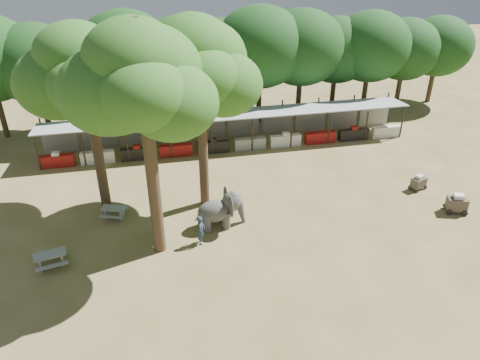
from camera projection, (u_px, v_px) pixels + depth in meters
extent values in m
plane|color=brown|center=(278.00, 258.00, 24.50)|extent=(100.00, 100.00, 0.00)
cube|color=#989BA0|center=(229.00, 115.00, 35.14)|extent=(28.00, 2.99, 0.39)
cylinder|color=#2D2319|center=(54.00, 153.00, 32.43)|extent=(0.12, 0.12, 2.40)
cylinder|color=#2D2319|center=(59.00, 135.00, 34.63)|extent=(0.12, 0.12, 2.80)
cube|color=maroon|center=(57.00, 161.00, 33.02)|extent=(2.38, 0.50, 0.90)
cube|color=gray|center=(60.00, 140.00, 34.78)|extent=(2.52, 0.12, 2.00)
cylinder|color=#2D2319|center=(96.00, 149.00, 32.92)|extent=(0.12, 0.12, 2.40)
cylinder|color=#2D2319|center=(98.00, 131.00, 35.12)|extent=(0.12, 0.12, 2.80)
cube|color=silver|center=(98.00, 157.00, 33.51)|extent=(2.38, 0.50, 0.90)
cube|color=gray|center=(98.00, 137.00, 35.27)|extent=(2.52, 0.12, 2.00)
cylinder|color=#2D2319|center=(136.00, 146.00, 33.41)|extent=(0.12, 0.12, 2.40)
cylinder|color=#2D2319|center=(136.00, 128.00, 35.61)|extent=(0.12, 0.12, 2.80)
cube|color=black|center=(137.00, 154.00, 34.00)|extent=(2.38, 0.50, 0.90)
cube|color=gray|center=(136.00, 134.00, 35.76)|extent=(2.52, 0.12, 2.00)
cylinder|color=#2D2319|center=(176.00, 143.00, 33.90)|extent=(0.12, 0.12, 2.40)
cylinder|color=#2D2319|center=(172.00, 126.00, 36.10)|extent=(0.12, 0.12, 2.80)
cube|color=maroon|center=(176.00, 150.00, 34.49)|extent=(2.38, 0.50, 0.90)
cube|color=gray|center=(173.00, 131.00, 36.25)|extent=(2.52, 0.12, 2.00)
cylinder|color=#2D2319|center=(214.00, 139.00, 34.39)|extent=(0.12, 0.12, 2.40)
cylinder|color=#2D2319|center=(208.00, 123.00, 36.59)|extent=(0.12, 0.12, 2.80)
cube|color=black|center=(214.00, 147.00, 34.98)|extent=(2.38, 0.50, 0.90)
cube|color=gray|center=(209.00, 128.00, 36.74)|extent=(2.52, 0.12, 2.00)
cylinder|color=#2D2319|center=(251.00, 136.00, 34.88)|extent=(0.12, 0.12, 2.40)
cylinder|color=#2D2319|center=(243.00, 120.00, 37.08)|extent=(0.12, 0.12, 2.80)
cube|color=gray|center=(250.00, 144.00, 35.47)|extent=(2.38, 0.50, 0.90)
cube|color=gray|center=(243.00, 125.00, 37.23)|extent=(2.52, 0.12, 2.00)
cylinder|color=#2D2319|center=(287.00, 133.00, 35.37)|extent=(0.12, 0.12, 2.40)
cylinder|color=#2D2319|center=(277.00, 117.00, 37.57)|extent=(0.12, 0.12, 2.80)
cube|color=silver|center=(285.00, 141.00, 35.96)|extent=(2.38, 0.50, 0.90)
cube|color=gray|center=(277.00, 122.00, 37.72)|extent=(2.52, 0.12, 2.00)
cylinder|color=#2D2319|center=(322.00, 130.00, 35.86)|extent=(0.12, 0.12, 2.40)
cylinder|color=#2D2319|center=(310.00, 115.00, 38.06)|extent=(0.12, 0.12, 2.80)
cube|color=maroon|center=(320.00, 137.00, 36.45)|extent=(2.38, 0.50, 0.90)
cube|color=gray|center=(310.00, 119.00, 38.21)|extent=(2.52, 0.12, 2.00)
cylinder|color=#2D2319|center=(356.00, 127.00, 36.35)|extent=(0.12, 0.12, 2.40)
cylinder|color=#2D2319|center=(343.00, 112.00, 38.55)|extent=(0.12, 0.12, 2.80)
cube|color=black|center=(353.00, 134.00, 36.94)|extent=(2.38, 0.50, 0.90)
cube|color=gray|center=(342.00, 117.00, 38.70)|extent=(2.52, 0.12, 2.00)
cylinder|color=#2D2319|center=(389.00, 124.00, 36.84)|extent=(0.12, 0.12, 2.40)
cylinder|color=#2D2319|center=(374.00, 109.00, 39.04)|extent=(0.12, 0.12, 2.80)
cube|color=silver|center=(386.00, 132.00, 37.43)|extent=(2.38, 0.50, 0.90)
cube|color=gray|center=(374.00, 114.00, 39.19)|extent=(2.52, 0.12, 2.00)
cylinder|color=#332316|center=(95.00, 137.00, 26.57)|extent=(0.60, 0.60, 9.20)
cone|color=#332316|center=(82.00, 57.00, 24.28)|extent=(0.57, 0.57, 2.88)
ellipsoid|color=#1E5313|center=(59.00, 82.00, 24.98)|extent=(4.80, 4.80, 3.94)
ellipsoid|color=#1E5313|center=(110.00, 92.00, 24.87)|extent=(4.20, 4.20, 3.44)
ellipsoid|color=#1E5313|center=(90.00, 65.00, 25.64)|extent=(5.20, 5.20, 4.26)
ellipsoid|color=#1E5313|center=(83.00, 85.00, 23.71)|extent=(3.80, 3.80, 3.12)
ellipsoid|color=#1E5313|center=(76.00, 56.00, 24.39)|extent=(4.40, 4.40, 3.61)
cylinder|color=#332316|center=(151.00, 163.00, 22.55)|extent=(0.64, 0.64, 10.40)
cone|color=#332316|center=(140.00, 56.00, 19.96)|extent=(0.61, 0.61, 3.25)
ellipsoid|color=#1E5313|center=(111.00, 91.00, 20.75)|extent=(4.80, 4.80, 3.94)
ellipsoid|color=#1E5313|center=(172.00, 102.00, 20.64)|extent=(4.20, 4.20, 3.44)
ellipsoid|color=#1E5313|center=(146.00, 70.00, 21.41)|extent=(5.20, 5.20, 4.26)
ellipsoid|color=#1E5313|center=(143.00, 94.00, 19.48)|extent=(3.80, 3.80, 3.12)
ellipsoid|color=#1E5313|center=(133.00, 59.00, 20.16)|extent=(4.40, 4.40, 3.61)
cylinder|color=#332316|center=(202.00, 133.00, 26.67)|extent=(0.56, 0.56, 9.60)
cone|color=#332316|center=(198.00, 48.00, 24.28)|extent=(0.53, 0.53, 3.00)
ellipsoid|color=#1E5313|center=(173.00, 75.00, 25.01)|extent=(4.80, 4.80, 3.94)
ellipsoid|color=#1E5313|center=(224.00, 84.00, 24.90)|extent=(4.20, 4.20, 3.44)
ellipsoid|color=#1E5313|center=(200.00, 58.00, 25.67)|extent=(5.20, 5.20, 4.26)
ellipsoid|color=#1E5313|center=(203.00, 77.00, 23.74)|extent=(3.80, 3.80, 3.12)
ellipsoid|color=#1E5313|center=(192.00, 48.00, 24.42)|extent=(4.40, 4.40, 3.61)
cylinder|color=#332316|center=(9.00, 115.00, 36.78)|extent=(0.44, 0.44, 3.74)
cylinder|color=#332316|center=(54.00, 111.00, 37.36)|extent=(0.44, 0.44, 3.74)
ellipsoid|color=black|center=(44.00, 66.00, 35.54)|extent=(6.46, 5.95, 5.61)
cylinder|color=#332316|center=(97.00, 108.00, 37.95)|extent=(0.44, 0.44, 3.74)
ellipsoid|color=black|center=(90.00, 64.00, 36.12)|extent=(6.46, 5.95, 5.61)
cylinder|color=#332316|center=(139.00, 105.00, 38.53)|extent=(0.44, 0.44, 3.74)
ellipsoid|color=black|center=(134.00, 61.00, 36.71)|extent=(6.46, 5.95, 5.61)
cylinder|color=#332316|center=(179.00, 103.00, 39.11)|extent=(0.44, 0.44, 3.74)
ellipsoid|color=black|center=(176.00, 59.00, 37.29)|extent=(6.46, 5.95, 5.61)
cylinder|color=#332316|center=(218.00, 100.00, 39.70)|extent=(0.44, 0.44, 3.74)
ellipsoid|color=black|center=(217.00, 57.00, 37.87)|extent=(6.46, 5.95, 5.61)
cylinder|color=#332316|center=(256.00, 97.00, 40.28)|extent=(0.44, 0.44, 3.74)
ellipsoid|color=black|center=(257.00, 55.00, 38.46)|extent=(6.46, 5.95, 5.61)
cylinder|color=#332316|center=(293.00, 94.00, 40.86)|extent=(0.44, 0.44, 3.74)
ellipsoid|color=black|center=(296.00, 53.00, 39.04)|extent=(6.46, 5.95, 5.61)
cylinder|color=#332316|center=(329.00, 92.00, 41.44)|extent=(0.44, 0.44, 3.74)
ellipsoid|color=black|center=(334.00, 50.00, 39.62)|extent=(6.46, 5.95, 5.61)
cylinder|color=#332316|center=(365.00, 89.00, 42.03)|extent=(0.44, 0.44, 3.74)
ellipsoid|color=black|center=(370.00, 48.00, 40.20)|extent=(6.46, 5.95, 5.61)
cylinder|color=#332316|center=(399.00, 87.00, 42.61)|extent=(0.44, 0.44, 3.74)
ellipsoid|color=black|center=(406.00, 46.00, 40.79)|extent=(6.46, 5.95, 5.61)
cylinder|color=#332316|center=(432.00, 84.00, 43.19)|extent=(0.44, 0.44, 3.74)
ellipsoid|color=black|center=(440.00, 45.00, 41.37)|extent=(6.46, 5.95, 5.61)
ellipsoid|color=#3F3D3D|center=(215.00, 211.00, 26.41)|extent=(2.10, 1.32, 1.31)
cylinder|color=#3F3D3D|center=(207.00, 223.00, 26.27)|extent=(0.50, 0.50, 1.11)
cylinder|color=#3F3D3D|center=(205.00, 217.00, 26.79)|extent=(0.50, 0.50, 1.11)
cylinder|color=#3F3D3D|center=(226.00, 220.00, 26.53)|extent=(0.50, 0.50, 1.11)
cylinder|color=#3F3D3D|center=(224.00, 214.00, 27.05)|extent=(0.50, 0.50, 1.11)
ellipsoid|color=#3F3D3D|center=(232.00, 202.00, 26.40)|extent=(1.18, 0.98, 1.22)
ellipsoid|color=#3F3D3D|center=(231.00, 207.00, 25.84)|extent=(0.25, 1.01, 1.25)
ellipsoid|color=#3F3D3D|center=(226.00, 196.00, 26.83)|extent=(0.25, 1.01, 1.25)
cone|color=#3F3D3D|center=(242.00, 212.00, 26.95)|extent=(0.53, 0.53, 1.38)
imported|color=#26384C|center=(201.00, 230.00, 25.17)|extent=(0.58, 0.71, 1.72)
cube|color=gray|center=(50.00, 254.00, 23.54)|extent=(1.70, 1.07, 0.06)
cube|color=gray|center=(40.00, 263.00, 23.55)|extent=(0.24, 0.64, 0.73)
cube|color=gray|center=(62.00, 258.00, 23.93)|extent=(0.24, 0.64, 0.73)
cube|color=gray|center=(52.00, 266.00, 23.25)|extent=(1.59, 0.61, 0.05)
cube|color=gray|center=(50.00, 253.00, 24.16)|extent=(1.59, 0.61, 0.05)
cube|color=gray|center=(114.00, 208.00, 27.37)|extent=(1.54, 1.06, 0.06)
cube|color=gray|center=(107.00, 212.00, 27.59)|extent=(0.26, 0.56, 0.66)
cube|color=gray|center=(122.00, 213.00, 27.50)|extent=(0.26, 0.56, 0.66)
cube|color=gray|center=(111.00, 217.00, 27.07)|extent=(1.41, 0.66, 0.05)
cube|color=gray|center=(117.00, 207.00, 27.96)|extent=(1.41, 0.66, 0.05)
cube|color=#3E352C|center=(457.00, 204.00, 27.96)|extent=(1.30, 1.01, 0.80)
cylinder|color=black|center=(449.00, 212.00, 27.88)|extent=(0.35, 0.17, 0.34)
cylinder|color=black|center=(465.00, 213.00, 27.78)|extent=(0.35, 0.17, 0.34)
cylinder|color=black|center=(446.00, 206.00, 28.53)|extent=(0.35, 0.17, 0.34)
cylinder|color=black|center=(461.00, 207.00, 28.43)|extent=(0.35, 0.17, 0.34)
cube|color=silver|center=(459.00, 197.00, 27.70)|extent=(0.69, 0.61, 0.28)
cube|color=#3E352C|center=(419.00, 183.00, 30.33)|extent=(1.10, 0.88, 0.67)
cylinder|color=black|center=(418.00, 191.00, 30.09)|extent=(0.29, 0.16, 0.29)
cylinder|color=black|center=(425.00, 187.00, 30.44)|extent=(0.29, 0.16, 0.29)
cylinder|color=black|center=(410.00, 187.00, 30.55)|extent=(0.29, 0.16, 0.29)
cylinder|color=black|center=(418.00, 183.00, 30.90)|extent=(0.29, 0.16, 0.29)
cube|color=silver|center=(420.00, 177.00, 30.11)|extent=(0.58, 0.53, 0.24)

